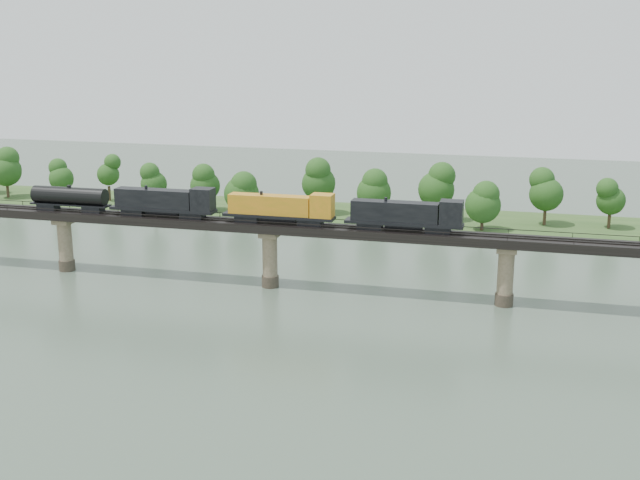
# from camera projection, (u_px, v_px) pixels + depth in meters

# --- Properties ---
(ground) EXTENTS (400.00, 400.00, 0.00)m
(ground) POSITION_uv_depth(u_px,v_px,m) (204.00, 349.00, 112.31)
(ground) COLOR #3A4A3B
(ground) RESTS_ON ground
(far_bank) EXTENTS (300.00, 24.00, 1.60)m
(far_bank) POSITION_uv_depth(u_px,v_px,m) (341.00, 216.00, 191.82)
(far_bank) COLOR #2C491D
(far_bank) RESTS_ON ground
(bridge) EXTENTS (236.00, 30.00, 11.50)m
(bridge) POSITION_uv_depth(u_px,v_px,m) (270.00, 257.00, 139.09)
(bridge) COLOR #473A2D
(bridge) RESTS_ON ground
(bridge_superstructure) EXTENTS (220.00, 4.90, 0.75)m
(bridge_superstructure) POSITION_uv_depth(u_px,v_px,m) (269.00, 221.00, 137.53)
(bridge_superstructure) COLOR black
(bridge_superstructure) RESTS_ON bridge
(far_treeline) EXTENTS (289.06, 17.54, 13.60)m
(far_treeline) POSITION_uv_depth(u_px,v_px,m) (303.00, 185.00, 187.64)
(far_treeline) COLOR #382619
(far_treeline) RESTS_ON far_bank
(freight_train) EXTENTS (78.95, 3.08, 5.43)m
(freight_train) POSITION_uv_depth(u_px,v_px,m) (240.00, 206.00, 138.25)
(freight_train) COLOR black
(freight_train) RESTS_ON bridge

